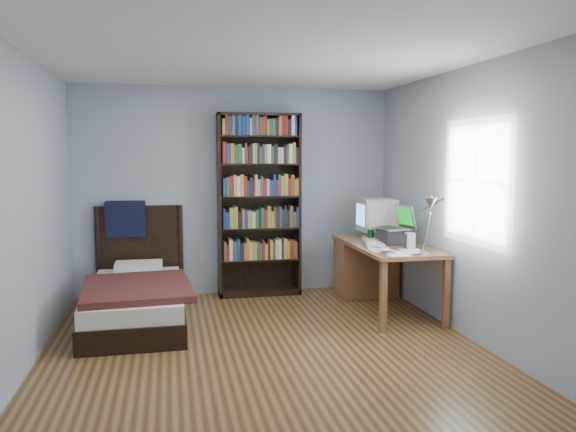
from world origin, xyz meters
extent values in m
plane|color=#502F17|center=(0.00, 0.00, 0.00)|extent=(4.20, 4.20, 0.00)
plane|color=white|center=(0.00, 0.00, 2.50)|extent=(4.20, 4.20, 0.00)
cube|color=#A2AFBE|center=(0.00, 2.10, 1.25)|extent=(3.80, 0.04, 2.50)
cube|color=#A2AFBE|center=(0.00, -2.10, 1.25)|extent=(3.80, 0.04, 2.50)
cube|color=#A2AFBE|center=(-1.90, 0.00, 1.25)|extent=(0.04, 4.20, 2.50)
cube|color=#A2AFBE|center=(1.90, 0.00, 1.25)|extent=(0.04, 4.20, 2.50)
cube|color=white|center=(1.89, -0.15, 1.45)|extent=(0.01, 1.14, 1.14)
cube|color=white|center=(1.88, -0.15, 1.45)|extent=(0.01, 1.00, 1.00)
cube|color=brown|center=(1.50, 1.00, 0.71)|extent=(0.75, 1.64, 0.04)
cube|color=brown|center=(1.18, 0.23, 0.34)|extent=(0.06, 0.06, 0.69)
cube|color=brown|center=(1.83, 0.23, 0.34)|extent=(0.06, 0.06, 0.69)
cube|color=brown|center=(1.18, 1.77, 0.34)|extent=(0.06, 0.06, 0.69)
cube|color=brown|center=(1.83, 1.77, 0.34)|extent=(0.06, 0.06, 0.69)
cube|color=brown|center=(1.50, 1.60, 0.34)|extent=(0.69, 0.40, 0.68)
cube|color=beige|center=(1.56, 1.47, 0.74)|extent=(0.25, 0.21, 0.03)
cylinder|color=beige|center=(1.56, 1.47, 0.79)|extent=(0.10, 0.10, 0.06)
cube|color=beige|center=(1.58, 1.47, 1.00)|extent=(0.38, 0.37, 0.36)
cube|color=#B5AB96|center=(1.39, 1.47, 1.00)|extent=(0.03, 0.38, 0.38)
cube|color=#459FF9|center=(1.38, 1.47, 1.00)|extent=(0.01, 0.29, 0.25)
cube|color=#2D2D30|center=(1.56, 0.99, 0.81)|extent=(0.27, 0.30, 0.16)
cube|color=#BBBBC0|center=(1.56, 0.99, 0.90)|extent=(0.31, 0.38, 0.02)
cube|color=#2D2D30|center=(1.54, 0.99, 0.91)|extent=(0.20, 0.29, 0.00)
cube|color=#BBBBC0|center=(1.72, 0.99, 1.03)|extent=(0.13, 0.35, 0.25)
cube|color=#0CBF26|center=(1.71, 0.99, 1.03)|extent=(0.09, 0.29, 0.19)
cube|color=#99999E|center=(1.61, 0.29, 0.75)|extent=(0.06, 0.05, 0.04)
cylinder|color=#99999E|center=(1.61, 0.23, 0.95)|extent=(0.02, 0.14, 0.38)
cylinder|color=#99999E|center=(1.54, 0.02, 1.23)|extent=(0.16, 0.31, 0.19)
cone|color=#99999E|center=(1.47, -0.12, 1.27)|extent=(0.12, 0.12, 0.10)
cube|color=#B5AB96|center=(1.35, 0.97, 0.75)|extent=(0.32, 0.54, 0.05)
cube|color=gray|center=(1.60, 0.58, 0.82)|extent=(0.09, 0.09, 0.17)
cylinder|color=#083C0A|center=(1.41, 1.23, 0.80)|extent=(0.07, 0.07, 0.13)
ellipsoid|color=silver|center=(1.48, 1.26, 0.75)|extent=(0.07, 0.12, 0.04)
cube|color=#BBBBC0|center=(1.29, 0.66, 0.74)|extent=(0.06, 0.11, 0.02)
cube|color=gray|center=(1.26, 0.52, 0.74)|extent=(0.06, 0.10, 0.02)
cube|color=gray|center=(1.29, 0.37, 0.74)|extent=(0.13, 0.13, 0.02)
cube|color=black|center=(-0.21, 1.94, 1.09)|extent=(0.03, 0.30, 2.18)
cube|color=black|center=(0.74, 1.94, 1.09)|extent=(0.03, 0.30, 2.18)
cube|color=black|center=(0.26, 1.94, 2.17)|extent=(0.98, 0.30, 0.03)
cube|color=black|center=(0.26, 1.94, 0.03)|extent=(0.98, 0.30, 0.06)
cube|color=black|center=(0.26, 2.08, 1.09)|extent=(0.98, 0.02, 2.18)
cube|color=olive|center=(0.26, 1.92, 1.12)|extent=(0.90, 0.22, 1.98)
cube|color=black|center=(-1.14, 1.05, 0.11)|extent=(0.96, 1.89, 0.22)
cube|color=beige|center=(-1.14, 1.05, 0.30)|extent=(0.92, 1.83, 0.16)
cube|color=maroon|center=(-1.11, 0.81, 0.41)|extent=(1.10, 1.30, 0.07)
cube|color=beige|center=(-1.14, 1.74, 0.43)|extent=(0.52, 0.34, 0.12)
cube|color=black|center=(-1.14, 2.06, 0.55)|extent=(1.00, 0.05, 1.10)
cylinder|color=black|center=(-1.62, 2.04, 0.55)|extent=(0.06, 0.06, 1.10)
cylinder|color=black|center=(-0.67, 2.04, 0.55)|extent=(0.06, 0.06, 1.10)
cube|color=black|center=(-1.29, 2.03, 0.95)|extent=(0.46, 0.20, 0.43)
camera|label=1|loc=(-0.79, -4.69, 1.69)|focal=35.00mm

